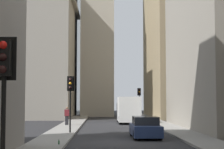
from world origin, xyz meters
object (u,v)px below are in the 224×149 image
object	(u,v)px
pedestrian	(67,115)
delivery_truck	(128,110)
sedan_navy	(145,128)
traffic_light_foreground	(4,78)
traffic_light_far_junction	(139,95)
traffic_light_midblock	(70,91)
discarded_bottle	(59,142)

from	to	relation	value
pedestrian	delivery_truck	bearing A→B (deg)	-51.41
sedan_navy	delivery_truck	bearing A→B (deg)	-0.00
sedan_navy	traffic_light_foreground	bearing A→B (deg)	161.03
delivery_truck	traffic_light_far_junction	distance (m)	15.20
delivery_truck	traffic_light_midblock	size ratio (longest dim) A/B	1.57
sedan_navy	pedestrian	world-z (taller)	pedestrian
sedan_navy	discarded_bottle	bearing A→B (deg)	131.57
traffic_light_midblock	traffic_light_far_junction	bearing A→B (deg)	-15.76
traffic_light_foreground	traffic_light_midblock	bearing A→B (deg)	-0.28
traffic_light_far_junction	discarded_bottle	size ratio (longest dim) A/B	15.37
delivery_truck	discarded_bottle	size ratio (longest dim) A/B	23.93
delivery_truck	traffic_light_midblock	bearing A→B (deg)	158.49
traffic_light_far_junction	discarded_bottle	xyz separation A→B (m)	(-35.21, 7.86, -2.94)
pedestrian	sedan_navy	bearing A→B (deg)	-150.31
delivery_truck	sedan_navy	xyz separation A→B (m)	(-15.80, 0.00, -0.80)
sedan_navy	traffic_light_far_junction	size ratio (longest dim) A/B	1.04
delivery_truck	traffic_light_far_junction	size ratio (longest dim) A/B	1.56
delivery_truck	sedan_navy	world-z (taller)	delivery_truck
sedan_navy	traffic_light_midblock	bearing A→B (deg)	62.72
pedestrian	discarded_bottle	bearing A→B (deg)	-176.10
sedan_navy	traffic_light_foreground	xyz separation A→B (m)	(-15.31, 5.26, 2.37)
traffic_light_foreground	traffic_light_midblock	world-z (taller)	traffic_light_midblock
delivery_truck	pedestrian	bearing A→B (deg)	128.59
delivery_truck	discarded_bottle	distance (m)	21.03
sedan_navy	pedestrian	size ratio (longest dim) A/B	2.49
traffic_light_foreground	pedestrian	bearing A→B (deg)	2.03
traffic_light_far_junction	pedestrian	size ratio (longest dim) A/B	2.41
traffic_light_foreground	sedan_navy	bearing A→B (deg)	-18.97
discarded_bottle	traffic_light_far_junction	bearing A→B (deg)	-12.59
delivery_truck	pedestrian	xyz separation A→B (m)	(-4.94, 6.19, -0.38)
traffic_light_foreground	traffic_light_far_junction	distance (m)	46.65
traffic_light_midblock	discarded_bottle	world-z (taller)	traffic_light_midblock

